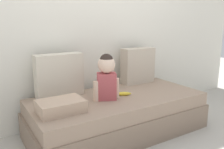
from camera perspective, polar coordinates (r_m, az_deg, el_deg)
ground_plane at (r=2.70m, az=1.43°, el=-13.72°), size 12.00×12.00×0.00m
back_wall at (r=2.91m, az=-4.72°, el=11.58°), size 5.12×0.10×2.29m
couch at (r=2.62m, az=1.45°, el=-9.69°), size 1.92×0.88×0.42m
throw_pillow_left at (r=2.56m, az=-12.74°, el=-0.18°), size 0.50×0.16×0.46m
throw_pillow_right at (r=3.06m, az=6.31°, el=2.14°), size 0.44×0.16×0.46m
toddler at (r=2.38m, az=-1.35°, el=-0.19°), size 0.30×0.20×0.48m
banana at (r=2.56m, az=2.80°, el=-4.70°), size 0.17×0.11×0.04m
folded_blanket at (r=2.15m, az=-12.36°, el=-7.53°), size 0.40×0.28×0.11m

